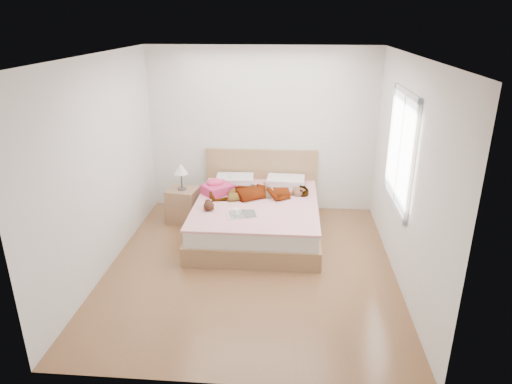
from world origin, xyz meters
TOP-DOWN VIEW (x-y plane):
  - ground at (0.00, 0.00)m, footprint 4.00×4.00m
  - woman at (0.03, 1.17)m, footprint 1.58×0.83m
  - hair at (-0.54, 1.62)m, footprint 0.63×0.69m
  - phone at (-0.47, 1.57)m, footprint 0.06×0.10m
  - room_shell at (1.77, 0.30)m, footprint 4.00×4.00m
  - bed at (0.00, 1.04)m, footprint 1.80×2.08m
  - towel at (-0.62, 1.25)m, footprint 0.54×0.53m
  - magazine at (-0.15, 0.48)m, footprint 0.45×0.35m
  - coffee_mug at (-0.24, 0.45)m, footprint 0.13×0.10m
  - plush_toy at (-0.63, 0.62)m, footprint 0.18×0.24m
  - nightstand at (-1.17, 1.31)m, footprint 0.50×0.46m

SIDE VIEW (x-z plane):
  - ground at x=0.00m, z-range 0.00..0.00m
  - bed at x=0.00m, z-range -0.22..0.78m
  - nightstand at x=-1.17m, z-range -0.16..0.78m
  - magazine at x=-0.15m, z-range 0.51..0.53m
  - hair at x=-0.54m, z-range 0.51..0.59m
  - coffee_mug at x=-0.24m, z-range 0.51..0.61m
  - plush_toy at x=-0.63m, z-range 0.51..0.64m
  - towel at x=-0.62m, z-range 0.49..0.71m
  - woman at x=0.03m, z-range 0.51..0.72m
  - phone at x=-0.47m, z-range 0.67..0.73m
  - room_shell at x=1.77m, z-range -0.50..3.50m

